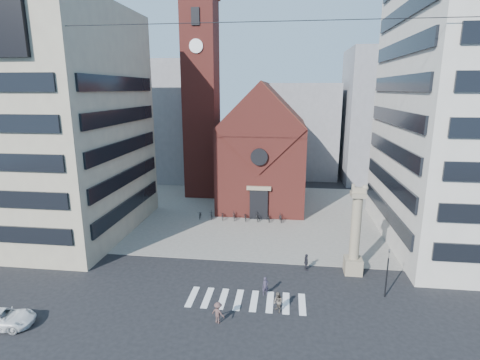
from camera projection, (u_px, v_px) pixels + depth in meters
name	position (u px, v px, depth m)	size (l,w,h in m)	color
ground	(244.00, 282.00, 33.74)	(120.00, 120.00, 0.00)	black
piazza	(260.00, 214.00, 52.05)	(46.00, 30.00, 0.05)	gray
zebra_crossing	(246.00, 300.00, 30.78)	(10.20, 3.20, 0.01)	white
church	(263.00, 150.00, 55.99)	(12.00, 16.65, 18.00)	maroon
campanile	(201.00, 97.00, 58.24)	(5.50, 5.50, 31.20)	maroon
building_left	(48.00, 124.00, 43.25)	(18.00, 20.00, 26.00)	tan
bg_block_left	(165.00, 121.00, 72.15)	(16.00, 14.00, 22.00)	gray
bg_block_mid	(300.00, 130.00, 74.25)	(14.00, 12.00, 18.00)	gray
bg_block_right	(389.00, 117.00, 68.69)	(16.00, 14.00, 24.00)	gray
lion_column	(355.00, 239.00, 34.59)	(1.63, 1.60, 8.68)	gray
traffic_light	(387.00, 272.00, 30.77)	(0.13, 0.16, 4.30)	black
white_car	(1.00, 319.00, 27.24)	(2.12, 4.60, 1.28)	white
pedestrian_0	(265.00, 286.00, 31.45)	(0.58, 0.38, 1.59)	#2F2939
pedestrian_1	(278.00, 302.00, 29.05)	(0.79, 0.61, 1.62)	#5B5249
pedestrian_2	(306.00, 262.00, 35.74)	(0.97, 0.40, 1.65)	#232229
pedestrian_3	(218.00, 313.00, 27.66)	(1.07, 0.61, 1.66)	#4D3633
scooter_0	(200.00, 215.00, 50.18)	(0.64, 1.82, 0.96)	black
scooter_1	(211.00, 215.00, 49.98)	(0.50, 1.77, 1.06)	black
scooter_2	(223.00, 216.00, 49.80)	(0.64, 1.82, 0.96)	black
scooter_3	(234.00, 216.00, 49.60)	(0.50, 1.77, 1.06)	black
scooter_4	(245.00, 217.00, 49.43)	(0.64, 1.82, 0.96)	black
scooter_5	(257.00, 217.00, 49.23)	(0.50, 1.77, 1.06)	black
scooter_6	(269.00, 218.00, 49.05)	(0.64, 1.82, 0.96)	black
scooter_7	(280.00, 218.00, 48.85)	(0.50, 1.77, 1.06)	black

